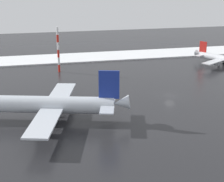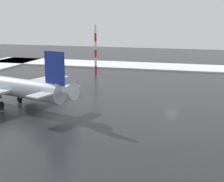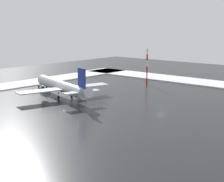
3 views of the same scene
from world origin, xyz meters
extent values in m
plane|color=#232326|center=(0.00, 0.00, 0.00)|extent=(240.00, 240.00, 0.00)
cube|color=white|center=(0.00, -50.00, 0.21)|extent=(152.00, 16.00, 0.43)
cylinder|color=silver|center=(35.07, 9.72, 3.89)|extent=(33.09, 12.71, 3.78)
cone|color=silver|center=(17.55, 14.68, 4.55)|extent=(4.69, 4.17, 3.67)
cube|color=silver|center=(34.35, 19.39, 3.55)|extent=(8.63, 15.22, 0.40)
cylinder|color=gray|center=(34.28, 17.10, 2.44)|extent=(4.24, 3.17, 2.22)
cube|color=silver|center=(29.38, 1.87, 3.55)|extent=(8.63, 15.22, 0.40)
cylinder|color=gray|center=(30.52, 3.85, 2.44)|extent=(4.24, 3.17, 2.22)
cube|color=navy|center=(20.11, 13.96, 8.66)|extent=(4.38, 1.59, 6.22)
cube|color=silver|center=(21.23, 17.10, 4.33)|extent=(4.23, 5.92, 0.27)
cube|color=silver|center=(19.42, 10.69, 4.33)|extent=(4.23, 5.92, 0.27)
cylinder|color=black|center=(32.53, 12.98, 2.22)|extent=(0.27, 0.27, 0.78)
cylinder|color=black|center=(32.53, 12.98, 0.61)|extent=(1.28, 0.71, 1.22)
cylinder|color=black|center=(31.20, 8.28, 2.22)|extent=(0.27, 0.27, 0.78)
cylinder|color=black|center=(31.20, 8.28, 0.61)|extent=(1.28, 0.71, 1.22)
cone|color=silver|center=(-25.63, -35.01, 2.98)|extent=(3.14, 3.31, 2.40)
cube|color=silver|center=(-25.55, -23.59, 2.33)|extent=(9.75, 7.61, 0.26)
cylinder|color=gray|center=(-26.98, -24.03, 1.60)|extent=(2.52, 2.87, 1.45)
cube|color=red|center=(-26.53, -33.52, 5.67)|extent=(1.72, 2.63, 4.07)
cube|color=silver|center=(-28.47, -34.52, 2.84)|extent=(3.96, 3.42, 0.17)
cube|color=silver|center=(-24.74, -32.27, 2.84)|extent=(3.96, 3.42, 0.17)
cylinder|color=black|center=(-32.02, -27.49, 1.45)|extent=(0.17, 0.17, 0.51)
cylinder|color=black|center=(-32.02, -27.49, 0.40)|extent=(0.63, 0.82, 0.80)
cylinder|color=black|center=(-29.28, -25.84, 1.45)|extent=(0.17, 0.17, 0.51)
cylinder|color=black|center=(-29.28, -25.84, 0.40)|extent=(0.63, 0.82, 0.80)
cylinder|color=red|center=(27.37, -31.01, 1.26)|extent=(0.70, 0.70, 2.52)
cylinder|color=white|center=(27.37, -31.01, 3.78)|extent=(0.70, 0.70, 2.52)
cylinder|color=red|center=(27.37, -31.01, 6.31)|extent=(0.70, 0.70, 2.52)
cylinder|color=white|center=(27.37, -31.01, 8.83)|extent=(0.70, 0.70, 2.52)
cylinder|color=red|center=(27.37, -31.01, 11.35)|extent=(0.70, 0.70, 2.52)
cylinder|color=white|center=(27.37, -31.01, 13.88)|extent=(0.70, 0.70, 2.52)
camera|label=1|loc=(35.28, 82.22, 30.64)|focal=55.00mm
camera|label=2|loc=(-7.11, 70.85, 18.26)|focal=55.00mm
camera|label=3|loc=(-55.14, 86.44, 24.89)|focal=55.00mm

